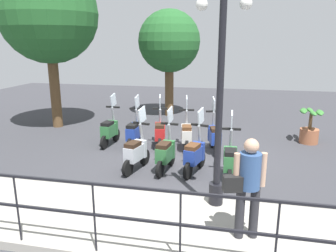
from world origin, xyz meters
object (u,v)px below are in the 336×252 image
at_px(pedestrian_with_bag, 248,181).
at_px(scooter_far_0, 214,136).
at_px(scooter_far_3, 134,132).
at_px(scooter_near_1, 195,154).
at_px(scooter_far_2, 160,132).
at_px(scooter_near_3, 136,152).
at_px(tree_large, 48,14).
at_px(tree_distant, 169,42).
at_px(scooter_near_0, 230,160).
at_px(scooter_far_1, 187,134).
at_px(potted_palm, 310,129).
at_px(lamp_post_near, 219,111).
at_px(scooter_near_2, 166,152).
at_px(scooter_far_4, 110,130).

height_order(pedestrian_with_bag, scooter_far_0, pedestrian_with_bag).
bearing_deg(scooter_far_0, scooter_far_3, 79.39).
bearing_deg(scooter_near_1, scooter_far_2, 51.18).
relative_size(scooter_near_3, scooter_far_3, 1.00).
xyz_separation_m(scooter_near_3, scooter_far_2, (1.85, -0.15, 0.00)).
distance_m(pedestrian_with_bag, tree_large, 9.48).
bearing_deg(tree_distant, scooter_near_0, -156.39).
bearing_deg(scooter_far_1, potted_palm, -78.65).
bearing_deg(lamp_post_near, scooter_near_3, 52.25).
distance_m(scooter_near_2, scooter_far_0, 1.98).
relative_size(pedestrian_with_bag, scooter_near_2, 1.03).
bearing_deg(tree_large, scooter_far_3, -116.79).
bearing_deg(potted_palm, tree_large, 88.71).
bearing_deg(potted_palm, tree_distant, 59.95).
xyz_separation_m(scooter_far_3, scooter_far_4, (0.10, 0.81, 0.00)).
bearing_deg(scooter_far_1, scooter_far_2, 76.75).
height_order(scooter_near_1, scooter_near_2, same).
xyz_separation_m(pedestrian_with_bag, potted_palm, (5.84, -2.02, -0.63)).
bearing_deg(pedestrian_with_bag, scooter_near_1, 7.90).
height_order(tree_large, scooter_far_1, tree_large).
bearing_deg(scooter_near_2, tree_large, 62.43).
height_order(tree_distant, scooter_near_3, tree_distant).
bearing_deg(scooter_far_0, scooter_near_2, 134.68).
relative_size(scooter_near_0, scooter_far_0, 1.00).
bearing_deg(scooter_near_0, lamp_post_near, 170.37).
distance_m(lamp_post_near, tree_large, 8.25).
xyz_separation_m(pedestrian_with_bag, scooter_near_2, (2.68, 1.84, -0.60)).
bearing_deg(scooter_near_1, scooter_near_2, 107.29).
distance_m(lamp_post_near, scooter_near_0, 2.10).
bearing_deg(scooter_far_2, potted_palm, -84.40).
distance_m(scooter_near_1, scooter_near_3, 1.43).
relative_size(lamp_post_near, scooter_far_4, 2.62).
xyz_separation_m(tree_large, tree_distant, (2.74, -3.66, -0.93)).
xyz_separation_m(potted_palm, scooter_near_2, (-3.16, 3.86, 0.04)).
bearing_deg(lamp_post_near, scooter_far_4, 45.73).
relative_size(tree_large, scooter_far_0, 3.70).
height_order(potted_palm, scooter_far_4, scooter_far_4).
distance_m(tree_large, scooter_near_0, 8.10).
distance_m(scooter_near_1, scooter_far_2, 2.13).
relative_size(scooter_near_0, scooter_far_4, 1.00).
bearing_deg(scooter_near_3, scooter_far_2, 7.84).
relative_size(tree_large, potted_palm, 5.37).
height_order(pedestrian_with_bag, scooter_near_3, pedestrian_with_bag).
xyz_separation_m(tree_distant, scooter_near_1, (-6.06, -1.91, -2.56)).
relative_size(scooter_near_0, scooter_far_3, 1.00).
bearing_deg(scooter_near_3, tree_distant, 17.10).
xyz_separation_m(potted_palm, scooter_far_4, (-1.50, 5.97, 0.04)).
height_order(lamp_post_near, tree_large, tree_large).
xyz_separation_m(scooter_far_2, scooter_far_4, (-0.08, 1.55, 0.00)).
xyz_separation_m(scooter_near_2, scooter_far_3, (1.56, 1.30, 0.00)).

